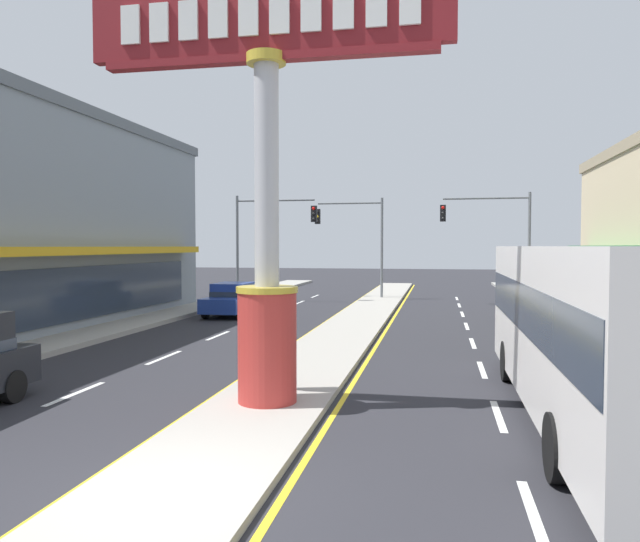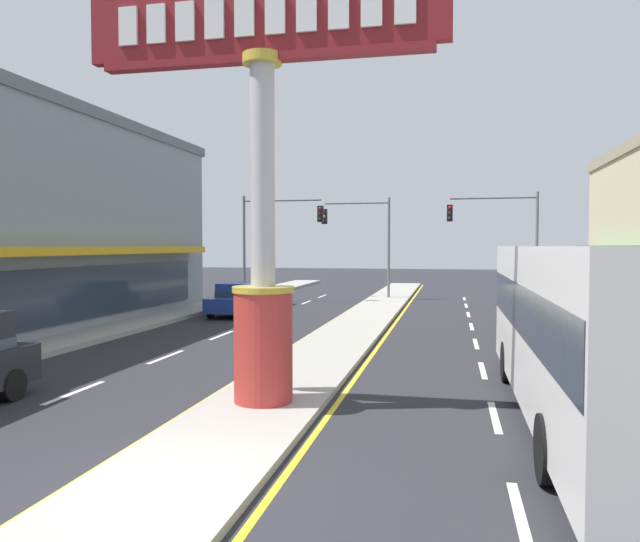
% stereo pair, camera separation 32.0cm
% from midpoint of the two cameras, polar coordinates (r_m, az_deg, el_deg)
% --- Properties ---
extents(ground_plane, '(160.00, 160.00, 0.00)m').
position_cam_midpoint_polar(ground_plane, '(8.53, -15.02, -20.18)').
color(ground_plane, '#28282D').
extents(median_strip, '(2.41, 52.00, 0.14)m').
position_cam_midpoint_polar(median_strip, '(25.51, 3.15, -4.82)').
color(median_strip, '#A39E93').
rests_on(median_strip, ground).
extents(sidewalk_left, '(2.32, 60.00, 0.18)m').
position_cam_midpoint_polar(sidewalk_left, '(26.41, -17.21, -4.64)').
color(sidewalk_left, '#9E9B93').
rests_on(sidewalk_left, ground).
extents(sidewalk_right, '(2.32, 60.00, 0.18)m').
position_cam_midpoint_polar(sidewalk_right, '(23.91, 24.33, -5.47)').
color(sidewalk_right, '#9E9B93').
rests_on(sidewalk_right, ground).
extents(lane_markings, '(9.15, 52.00, 0.01)m').
position_cam_midpoint_polar(lane_markings, '(24.19, 2.70, -5.38)').
color(lane_markings, silver).
rests_on(lane_markings, ground).
extents(district_sign, '(7.33, 1.24, 8.46)m').
position_cam_midpoint_polar(district_sign, '(12.11, -5.84, 8.73)').
color(district_sign, '#B7332D').
rests_on(district_sign, median_strip).
extents(traffic_light_left_side, '(4.86, 0.46, 6.20)m').
position_cam_midpoint_polar(traffic_light_left_side, '(35.05, -5.39, 3.97)').
color(traffic_light_left_side, slate).
rests_on(traffic_light_left_side, ground).
extents(traffic_light_right_side, '(4.86, 0.46, 6.20)m').
position_cam_midpoint_polar(traffic_light_right_side, '(34.45, 16.04, 3.91)').
color(traffic_light_right_side, slate).
rests_on(traffic_light_right_side, ground).
extents(traffic_light_median_far, '(4.20, 0.46, 6.20)m').
position_cam_midpoint_polar(traffic_light_median_far, '(37.01, 3.30, 3.81)').
color(traffic_light_median_far, slate).
rests_on(traffic_light_median_far, ground).
extents(bus_near_right_lane, '(2.61, 11.21, 3.26)m').
position_cam_midpoint_polar(bus_near_right_lane, '(11.95, 23.94, -4.53)').
color(bus_near_right_lane, silver).
rests_on(bus_near_right_lane, ground).
extents(sedan_far_right_lane, '(1.90, 4.33, 1.53)m').
position_cam_midpoint_polar(sedan_far_right_lane, '(28.71, -8.60, -2.60)').
color(sedan_far_right_lane, navy).
rests_on(sedan_far_right_lane, ground).
extents(pedestrian_near_kerb, '(0.44, 0.30, 1.63)m').
position_cam_midpoint_polar(pedestrian_near_kerb, '(23.12, 23.43, -3.20)').
color(pedestrian_near_kerb, maroon).
rests_on(pedestrian_near_kerb, sidewalk_right).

